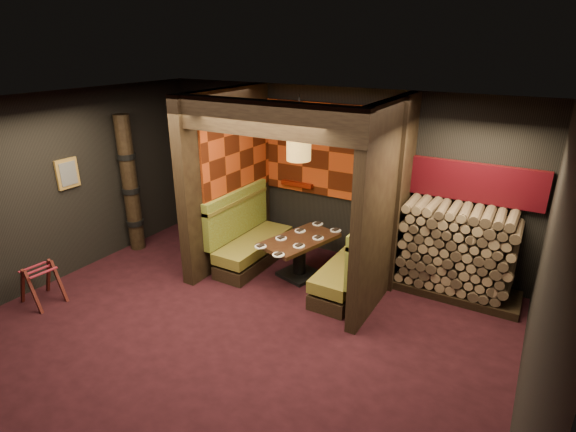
# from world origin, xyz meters

# --- Properties ---
(floor) EXTENTS (6.50, 5.50, 0.02)m
(floor) POSITION_xyz_m (0.00, 0.00, -0.01)
(floor) COLOR black
(floor) RESTS_ON ground
(ceiling) EXTENTS (6.50, 5.50, 0.02)m
(ceiling) POSITION_xyz_m (0.00, 0.00, 2.86)
(ceiling) COLOR black
(ceiling) RESTS_ON ground
(wall_back) EXTENTS (6.50, 0.02, 2.85)m
(wall_back) POSITION_xyz_m (0.00, 2.76, 1.43)
(wall_back) COLOR black
(wall_back) RESTS_ON ground
(wall_left) EXTENTS (0.02, 5.50, 2.85)m
(wall_left) POSITION_xyz_m (-3.26, 0.00, 1.43)
(wall_left) COLOR black
(wall_left) RESTS_ON ground
(wall_right) EXTENTS (0.02, 5.50, 2.85)m
(wall_right) POSITION_xyz_m (3.26, 0.00, 1.43)
(wall_right) COLOR black
(wall_right) RESTS_ON ground
(partition_left) EXTENTS (0.20, 2.20, 2.85)m
(partition_left) POSITION_xyz_m (-1.35, 1.65, 1.43)
(partition_left) COLOR black
(partition_left) RESTS_ON floor
(partition_right) EXTENTS (0.15, 2.10, 2.85)m
(partition_right) POSITION_xyz_m (1.30, 1.70, 1.43)
(partition_right) COLOR black
(partition_right) RESTS_ON floor
(header_beam) EXTENTS (2.85, 0.18, 0.44)m
(header_beam) POSITION_xyz_m (-0.02, 0.70, 2.63)
(header_beam) COLOR black
(header_beam) RESTS_ON partition_left
(tapa_back_panel) EXTENTS (2.40, 0.06, 1.55)m
(tapa_back_panel) POSITION_xyz_m (-0.02, 2.71, 1.82)
(tapa_back_panel) COLOR #A43711
(tapa_back_panel) RESTS_ON wall_back
(tapa_side_panel) EXTENTS (0.04, 1.85, 1.45)m
(tapa_side_panel) POSITION_xyz_m (-1.23, 1.82, 1.85)
(tapa_side_panel) COLOR #A43711
(tapa_side_panel) RESTS_ON partition_left
(lacquer_shelf) EXTENTS (0.60, 0.12, 0.07)m
(lacquer_shelf) POSITION_xyz_m (-0.60, 2.65, 1.18)
(lacquer_shelf) COLOR #5E1105
(lacquer_shelf) RESTS_ON wall_back
(booth_bench_left) EXTENTS (0.68, 1.60, 1.14)m
(booth_bench_left) POSITION_xyz_m (-0.96, 1.65, 0.40)
(booth_bench_left) COLOR black
(booth_bench_left) RESTS_ON floor
(booth_bench_right) EXTENTS (0.68, 1.60, 1.14)m
(booth_bench_right) POSITION_xyz_m (0.93, 1.65, 0.40)
(booth_bench_right) COLOR black
(booth_bench_right) RESTS_ON floor
(dining_table) EXTENTS (0.97, 1.37, 0.65)m
(dining_table) POSITION_xyz_m (-0.00, 1.66, 0.42)
(dining_table) COLOR black
(dining_table) RESTS_ON floor
(place_settings) EXTENTS (0.89, 1.51, 0.03)m
(place_settings) POSITION_xyz_m (-0.00, 1.66, 0.66)
(place_settings) COLOR white
(place_settings) RESTS_ON dining_table
(pendant_lamp) EXTENTS (0.35, 0.35, 0.94)m
(pendant_lamp) POSITION_xyz_m (-0.00, 1.61, 2.14)
(pendant_lamp) COLOR #A87D38
(pendant_lamp) RESTS_ON ceiling
(framed_picture) EXTENTS (0.05, 0.36, 0.46)m
(framed_picture) POSITION_xyz_m (-3.22, 0.10, 1.62)
(framed_picture) COLOR olive
(framed_picture) RESTS_ON wall_left
(luggage_rack) EXTENTS (0.61, 0.45, 0.63)m
(luggage_rack) POSITION_xyz_m (-2.81, -0.87, 0.31)
(luggage_rack) COLOR #41130F
(luggage_rack) RESTS_ON floor
(totem_column) EXTENTS (0.31, 0.31, 2.40)m
(totem_column) POSITION_xyz_m (-3.05, 1.10, 1.19)
(totem_column) COLOR black
(totem_column) RESTS_ON floor
(firewood_stack) EXTENTS (1.73, 0.70, 1.36)m
(firewood_stack) POSITION_xyz_m (2.29, 2.35, 0.68)
(firewood_stack) COLOR black
(firewood_stack) RESTS_ON floor
(mosaic_header) EXTENTS (1.83, 0.10, 0.56)m
(mosaic_header) POSITION_xyz_m (2.29, 2.68, 1.64)
(mosaic_header) COLOR maroon
(mosaic_header) RESTS_ON wall_back
(bay_front_post) EXTENTS (0.08, 0.08, 2.85)m
(bay_front_post) POSITION_xyz_m (1.39, 1.96, 1.43)
(bay_front_post) COLOR black
(bay_front_post) RESTS_ON floor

